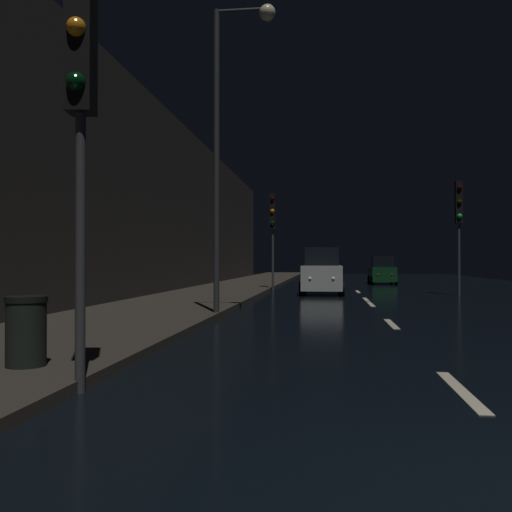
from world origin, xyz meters
TOP-DOWN VIEW (x-y plane):
  - ground at (0.00, 24.50)m, footprint 25.72×84.00m
  - sidewalk_left at (-6.66, 24.50)m, footprint 4.40×84.00m
  - building_facade_left at (-9.26, 21.00)m, footprint 0.80×63.00m
  - lane_centerline at (0.00, 14.78)m, footprint 0.16×24.17m
  - traffic_light_far_left at (-4.36, 25.52)m, footprint 0.32×0.46m
  - traffic_light_far_right at (4.36, 22.40)m, footprint 0.31×0.46m
  - traffic_light_near_left at (-4.46, 2.33)m, footprint 0.35×0.47m
  - streetlamp_overhead at (-4.15, 11.18)m, footprint 1.70×0.44m
  - trash_bin_curbside at (-5.56, 3.10)m, footprint 0.55×0.55m
  - car_approaching_headlights at (-1.78, 22.86)m, footprint 2.01×4.35m
  - car_distant_taillights at (2.16, 34.80)m, footprint 1.73×3.74m

SIDE VIEW (x-z plane):
  - ground at x=0.00m, z-range -0.02..0.00m
  - lane_centerline at x=0.00m, z-range 0.00..0.01m
  - sidewalk_left at x=-6.66m, z-range 0.00..0.15m
  - trash_bin_curbside at x=-5.56m, z-range 0.15..1.08m
  - car_distant_taillights at x=2.16m, z-range -0.08..1.80m
  - car_approaching_headlights at x=-1.78m, z-range -0.09..2.10m
  - traffic_light_far_left at x=-4.36m, z-range 1.18..6.30m
  - traffic_light_far_right at x=4.36m, z-range 1.19..6.35m
  - traffic_light_near_left at x=-4.46m, z-range 1.20..6.39m
  - building_facade_left at x=-9.26m, z-range 0.00..8.58m
  - streetlamp_overhead at x=-4.15m, z-range 1.25..9.76m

